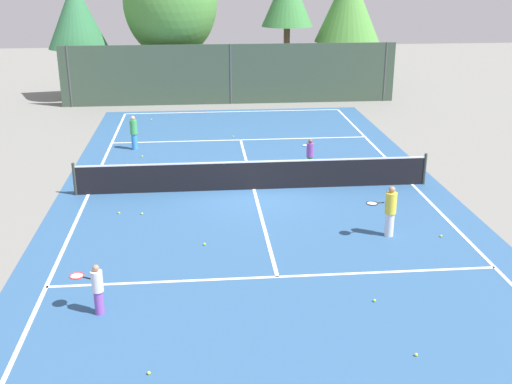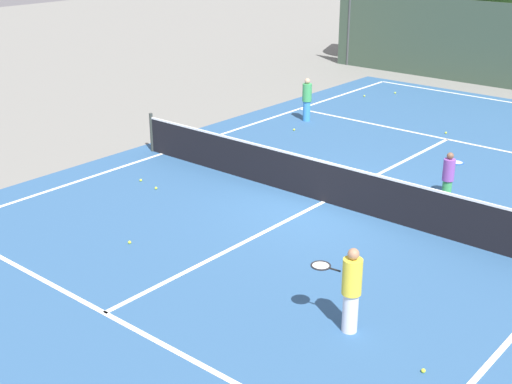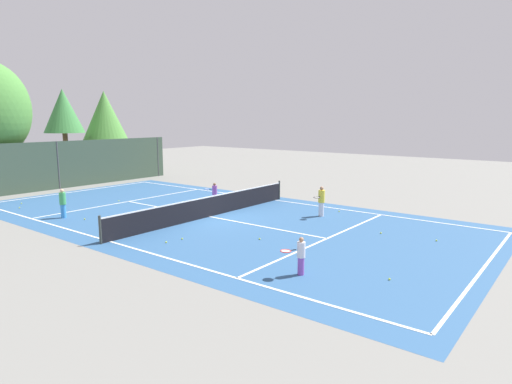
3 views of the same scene
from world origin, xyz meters
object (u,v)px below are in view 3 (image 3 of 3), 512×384
Objects in this scene: tennis_ball_6 at (260,239)px; tennis_ball_2 at (19,208)px; tennis_ball_0 at (436,240)px; tennis_ball_7 at (381,233)px; player_0 at (63,203)px; tennis_ball_3 at (182,239)px; player_3 at (321,201)px; tennis_ball_1 at (21,203)px; tennis_ball_5 at (119,201)px; tennis_ball_10 at (166,242)px; tennis_ball_8 at (339,211)px; player_2 at (214,194)px; player_1 at (300,255)px; tennis_ball_4 at (85,219)px; tennis_ball_9 at (390,279)px.

tennis_ball_2 is at bearing 102.23° from tennis_ball_6.
tennis_ball_0 and tennis_ball_7 have the same top height.
player_0 reaches higher than tennis_ball_2.
tennis_ball_3 is 8.09m from tennis_ball_7.
player_3 reaches higher than tennis_ball_2.
tennis_ball_1 is 19.30m from tennis_ball_7.
tennis_ball_2 is 11.38m from tennis_ball_3.
tennis_ball_10 is (-4.01, -8.76, 0.00)m from tennis_ball_5.
tennis_ball_7 and tennis_ball_8 have the same top height.
player_0 is at bearing 151.44° from player_2.
tennis_ball_5 is at bearing 115.78° from player_2.
tennis_ball_1 is 15.08m from tennis_ball_6.
player_2 is at bearing -64.22° from tennis_ball_5.
tennis_ball_2 is at bearing 132.29° from player_2.
tennis_ball_7 is (6.75, -17.14, 0.00)m from tennis_ball_2.
player_1 is at bearing -88.51° from player_0.
player_2 is at bearing 56.32° from player_1.
player_1 is at bearing -94.99° from tennis_ball_3.
player_3 reaches higher than tennis_ball_10.
tennis_ball_7 is at bearing -81.02° from tennis_ball_5.
tennis_ball_0 is 15.47m from tennis_ball_4.
tennis_ball_10 is at bearing 169.76° from tennis_ball_3.
tennis_ball_7 and tennis_ball_9 have the same top height.
tennis_ball_10 is at bearing -87.86° from tennis_ball_2.
tennis_ball_8 is 1.00× the size of tennis_ball_9.
player_3 reaches higher than tennis_ball_0.
tennis_ball_8 is (9.29, -9.80, -0.68)m from player_0.
player_1 reaches higher than tennis_ball_7.
tennis_ball_1 is (-6.36, 20.44, 0.00)m from tennis_ball_0.
tennis_ball_9 is at bearing -178.82° from tennis_ball_0.
tennis_ball_5 is 1.00× the size of tennis_ball_9.
tennis_ball_6 is at bearing -74.52° from player_0.
tennis_ball_6 is at bearing 137.87° from tennis_ball_7.
tennis_ball_2 and tennis_ball_5 have the same top height.
tennis_ball_4 is 1.00× the size of tennis_ball_6.
tennis_ball_4 is 1.00× the size of tennis_ball_9.
player_3 is at bearing -78.62° from player_2.
tennis_ball_6 is (2.70, -9.74, -0.68)m from player_0.
tennis_ball_2 is 1.00× the size of tennis_ball_10.
player_1 is 5.90m from tennis_ball_10.
tennis_ball_2 is 1.00× the size of tennis_ball_3.
tennis_ball_9 is at bearing -98.63° from tennis_ball_5.
player_3 is (7.50, 3.50, 0.14)m from player_1.
tennis_ball_10 is at bearing 129.12° from tennis_ball_0.
tennis_ball_0 is at bearing -81.34° from tennis_ball_5.
player_0 is 15.48m from tennis_ball_9.
player_1 is 8.28m from player_3.
tennis_ball_9 is at bearing -85.20° from tennis_ball_4.
tennis_ball_2 is at bearing -118.23° from tennis_ball_1.
player_3 is 5.87m from tennis_ball_0.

